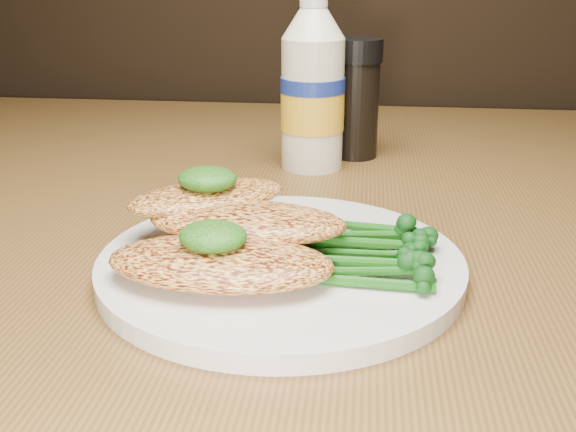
# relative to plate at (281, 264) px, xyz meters

# --- Properties ---
(plate) EXTENTS (0.25, 0.25, 0.01)m
(plate) POSITION_rel_plate_xyz_m (0.00, 0.00, 0.00)
(plate) COLOR silver
(plate) RESTS_ON dining_table
(chicken_front) EXTENTS (0.15, 0.08, 0.02)m
(chicken_front) POSITION_rel_plate_xyz_m (-0.03, -0.04, 0.02)
(chicken_front) COLOR #F7AD4E
(chicken_front) RESTS_ON plate
(chicken_mid) EXTENTS (0.14, 0.08, 0.02)m
(chicken_mid) POSITION_rel_plate_xyz_m (-0.02, 0.01, 0.03)
(chicken_mid) COLOR #F7AD4E
(chicken_mid) RESTS_ON plate
(chicken_back) EXTENTS (0.13, 0.11, 0.02)m
(chicken_back) POSITION_rel_plate_xyz_m (-0.06, 0.04, 0.03)
(chicken_back) COLOR #F7AD4E
(chicken_back) RESTS_ON plate
(pesto_front) EXTENTS (0.05, 0.05, 0.02)m
(pesto_front) POSITION_rel_plate_xyz_m (-0.04, -0.04, 0.03)
(pesto_front) COLOR black
(pesto_front) RESTS_ON chicken_front
(pesto_back) EXTENTS (0.05, 0.05, 0.02)m
(pesto_back) POSITION_rel_plate_xyz_m (-0.06, 0.04, 0.05)
(pesto_back) COLOR black
(pesto_back) RESTS_ON chicken_back
(broccolini_bundle) EXTENTS (0.14, 0.12, 0.02)m
(broccolini_bundle) POSITION_rel_plate_xyz_m (0.05, -0.00, 0.02)
(broccolini_bundle) COLOR #185612
(broccolini_bundle) RESTS_ON plate
(mayo_bottle) EXTENTS (0.07, 0.07, 0.18)m
(mayo_bottle) POSITION_rel_plate_xyz_m (0.00, 0.25, 0.08)
(mayo_bottle) COLOR #EAE6C7
(mayo_bottle) RESTS_ON dining_table
(pepper_grinder) EXTENTS (0.05, 0.05, 0.12)m
(pepper_grinder) POSITION_rel_plate_xyz_m (0.04, 0.30, 0.06)
(pepper_grinder) COLOR black
(pepper_grinder) RESTS_ON dining_table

